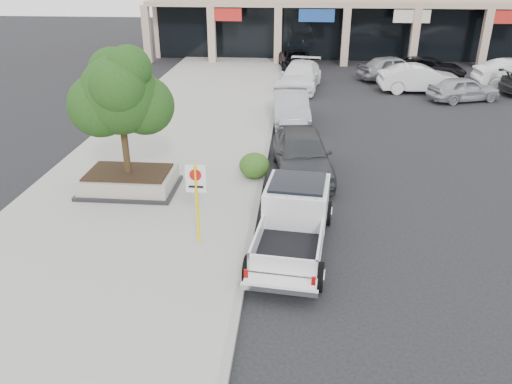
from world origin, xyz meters
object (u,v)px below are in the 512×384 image
Objects in this scene: lot_car_e at (393,68)px; lot_car_d at (428,68)px; curb_car_c at (300,76)px; curb_car_d at (296,60)px; lot_car_a at (464,89)px; no_parking_sign at (197,193)px; curb_car_a at (302,153)px; lot_car_b at (420,79)px; pickup_truck at (293,223)px; curb_car_b at (291,107)px; planter at (129,181)px; planter_tree at (125,95)px.

lot_car_d is at bearing -95.27° from lot_car_e.
curb_car_c is at bearing 93.20° from lot_car_e.
curb_car_d is 1.24× the size of lot_car_a.
no_parking_sign is 6.15m from curb_car_a.
no_parking_sign is 21.29m from lot_car_b.
pickup_truck reaches higher than curb_car_b.
pickup_truck reaches higher than lot_car_a.
pickup_truck is 5.36m from curb_car_a.
curb_car_a is at bearing 122.48° from lot_car_a.
curb_car_c is 6.84m from lot_car_e.
curb_car_a is at bearing 170.86° from lot_car_d.
no_parking_sign is at bearing 134.35° from lot_car_e.
lot_car_d is at bearing 57.67° from curb_car_a.
planter is at bearing -166.04° from curb_car_a.
lot_car_b reaches higher than planter.
curb_car_b is at bearing 58.92° from planter_tree.
pickup_truck reaches higher than planter.
lot_car_a is (9.22, -2.08, -0.12)m from curb_car_c.
lot_car_b is at bearing 55.69° from curb_car_a.
planter is at bearing 156.51° from pickup_truck.
lot_car_b is (12.89, 15.64, 0.33)m from planter.
curb_car_a is at bearing 62.21° from no_parking_sign.
curb_car_a reaches higher than lot_car_b.
curb_car_c is 1.38× the size of lot_car_a.
pickup_truck is 18.93m from curb_car_c.
curb_car_b is at bearing 79.15° from no_parking_sign.
curb_car_a is 17.72m from lot_car_e.
curb_car_b is 0.84× the size of curb_car_c.
curb_car_a is 13.57m from curb_car_c.
lot_car_a is at bearing -136.88° from lot_car_b.
lot_car_d is at bearing -18.71° from curb_car_d.
pickup_truck is 19.25m from lot_car_a.
curb_car_a is at bearing -81.80° from curb_car_c.
curb_car_d is at bearing 100.61° from curb_car_c.
curb_car_a is at bearing -95.32° from curb_car_d.
lot_car_e is (11.79, 18.89, 0.32)m from planter.
lot_car_d is at bearing 63.82° from no_parking_sign.
planter is 0.64× the size of curb_car_d.
curb_car_b is at bearing 123.50° from lot_car_e.
no_parking_sign is 0.47× the size of lot_car_b.
lot_car_b is at bearing 177.84° from lot_car_d.
lot_car_b is at bearing -45.26° from curb_car_d.
curb_car_d is 6.96m from lot_car_e.
lot_car_e is (6.09, 3.12, -0.01)m from curb_car_c.
curb_car_c is at bearing 85.95° from lot_car_b.
curb_car_b reaches higher than planter.
curb_car_d is (-0.45, 19.42, -0.14)m from curb_car_a.
lot_car_d is (11.27, 22.92, -0.94)m from no_parking_sign.
no_parking_sign is 24.95m from curb_car_d.
pickup_truck is 1.07× the size of curb_car_a.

